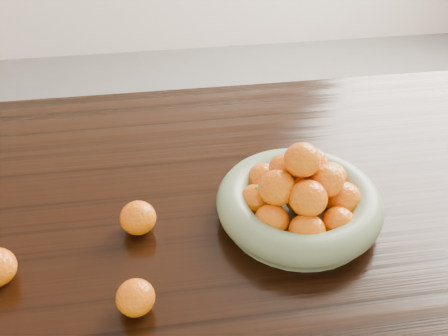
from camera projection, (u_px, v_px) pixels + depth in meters
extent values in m
cube|color=black|center=(204.00, 199.00, 1.15)|extent=(2.00, 1.00, 0.04)
cube|color=black|center=(445.00, 176.00, 1.82)|extent=(0.08, 0.08, 0.71)
cylinder|color=gray|center=(298.00, 214.00, 1.07)|extent=(0.31, 0.31, 0.02)
torus|color=gray|center=(299.00, 202.00, 1.05)|extent=(0.35, 0.35, 0.07)
ellipsoid|color=orange|center=(330.00, 179.00, 1.09)|extent=(0.08, 0.08, 0.07)
ellipsoid|color=orange|center=(297.00, 172.00, 1.12)|extent=(0.07, 0.07, 0.06)
ellipsoid|color=orange|center=(264.00, 179.00, 1.10)|extent=(0.08, 0.08, 0.07)
ellipsoid|color=orange|center=(256.00, 200.00, 1.05)|extent=(0.07, 0.07, 0.07)
ellipsoid|color=orange|center=(272.00, 221.00, 0.99)|extent=(0.07, 0.07, 0.07)
ellipsoid|color=orange|center=(307.00, 231.00, 0.97)|extent=(0.07, 0.07, 0.07)
ellipsoid|color=orange|center=(339.00, 223.00, 0.99)|extent=(0.07, 0.07, 0.06)
ellipsoid|color=orange|center=(343.00, 199.00, 1.04)|extent=(0.08, 0.08, 0.07)
ellipsoid|color=orange|center=(302.00, 199.00, 1.04)|extent=(0.07, 0.07, 0.07)
ellipsoid|color=orange|center=(311.00, 163.00, 1.05)|extent=(0.07, 0.07, 0.07)
ellipsoid|color=orange|center=(285.00, 169.00, 1.04)|extent=(0.07, 0.07, 0.06)
ellipsoid|color=orange|center=(277.00, 188.00, 1.00)|extent=(0.08, 0.08, 0.07)
ellipsoid|color=orange|center=(308.00, 198.00, 0.97)|extent=(0.08, 0.08, 0.07)
ellipsoid|color=orange|center=(327.00, 180.00, 1.01)|extent=(0.07, 0.07, 0.07)
ellipsoid|color=orange|center=(302.00, 160.00, 0.99)|extent=(0.07, 0.07, 0.07)
ellipsoid|color=orange|center=(136.00, 298.00, 0.86)|extent=(0.07, 0.07, 0.06)
ellipsoid|color=orange|center=(138.00, 218.00, 1.02)|extent=(0.07, 0.07, 0.07)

